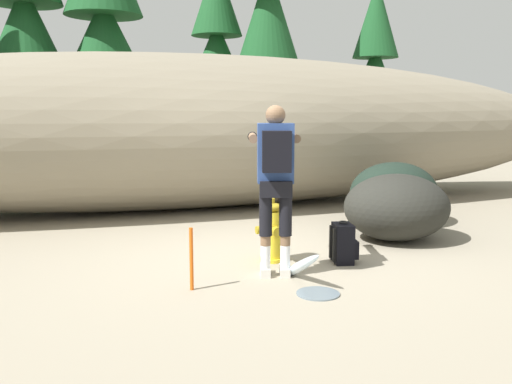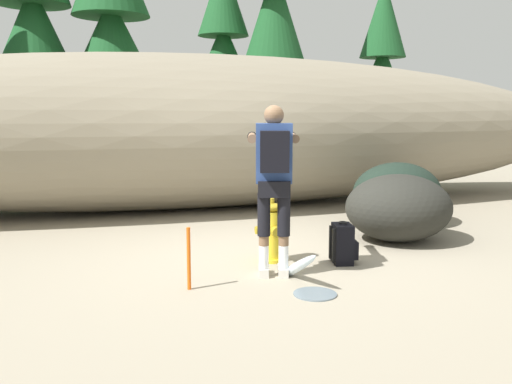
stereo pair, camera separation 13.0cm
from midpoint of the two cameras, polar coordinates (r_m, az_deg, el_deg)
name	(u,v)px [view 1 (the left image)]	position (r m, az deg, el deg)	size (l,w,h in m)	color
ground_plane	(263,259)	(6.39, 0.16, -7.02)	(56.00, 56.00, 0.04)	gray
dirt_embankment	(193,132)	(9.67, -6.90, 6.23)	(16.03, 3.20, 2.65)	gray
fire_hydrant	(272,233)	(6.17, 1.11, -4.23)	(0.38, 0.33, 0.72)	yellow
hydrant_water_jet	(299,272)	(5.56, 3.77, -8.28)	(0.40, 1.29, 0.63)	silver
utility_worker	(275,169)	(5.53, 1.36, 2.42)	(0.69, 1.04, 1.74)	beige
spare_backpack	(343,244)	(6.20, 8.46, -5.32)	(0.33, 0.34, 0.47)	black
boulder_large	(394,193)	(8.48, 13.69, -0.09)	(1.41, 1.24, 0.93)	black
boulder_mid	(397,207)	(7.38, 13.89, -1.54)	(1.28, 1.40, 0.87)	#262722
pine_tree_left	(25,24)	(15.17, -23.06, 15.78)	(2.81, 2.81, 7.00)	#47331E
pine_tree_center	(104,34)	(14.80, -15.71, 15.51)	(2.98, 2.98, 6.60)	#47331E
pine_tree_right	(217,49)	(14.30, -4.35, 14.54)	(1.97, 1.97, 5.44)	#47331E
pine_tree_far_right	(268,11)	(13.64, 1.00, 18.24)	(2.26, 2.26, 7.42)	#47331E
pine_tree_ridge_end	(375,71)	(15.13, 11.98, 12.18)	(1.85, 1.85, 5.06)	#47331E
survey_stake	(191,259)	(5.24, -7.43, -6.92)	(0.04, 0.04, 0.60)	#E55914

